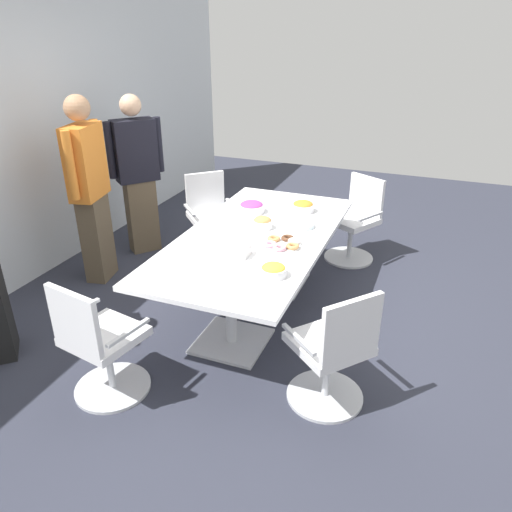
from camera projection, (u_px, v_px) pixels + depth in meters
ground_plane at (256, 310)px, 4.51m from camera, size 10.00×10.00×0.01m
back_wall at (24, 137)px, 4.69m from camera, size 8.00×0.10×2.80m
conference_table at (256, 248)px, 4.24m from camera, size 2.40×1.20×0.75m
office_chair_0 at (355, 224)px, 5.33m from camera, size 0.74×0.74×0.91m
office_chair_1 at (210, 220)px, 5.42m from camera, size 0.76×0.76×0.91m
office_chair_2 at (100, 346)px, 3.33m from camera, size 0.63×0.63×0.91m
office_chair_3 at (333, 354)px, 3.24m from camera, size 0.76×0.76×0.91m
person_standing_1 at (89, 188)px, 4.68m from camera, size 0.61×0.31×1.83m
person_standing_2 at (138, 173)px, 5.32m from camera, size 0.53×0.45×1.74m
snack_bowl_candy_mix at (252, 207)px, 4.66m from camera, size 0.25×0.25×0.11m
snack_bowl_chips_orange at (303, 206)px, 4.68m from camera, size 0.22×0.22×0.11m
snack_bowl_cookies at (262, 223)px, 4.31m from camera, size 0.18×0.18×0.11m
snack_bowl_chips_yellow at (273, 270)px, 3.50m from camera, size 0.19×0.19×0.09m
donut_platter at (283, 243)px, 3.98m from camera, size 0.32×0.31×0.04m
plate_stack at (303, 225)px, 4.34m from camera, size 0.20×0.20×0.04m
napkin_pile at (240, 251)px, 3.80m from camera, size 0.15×0.15×0.09m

